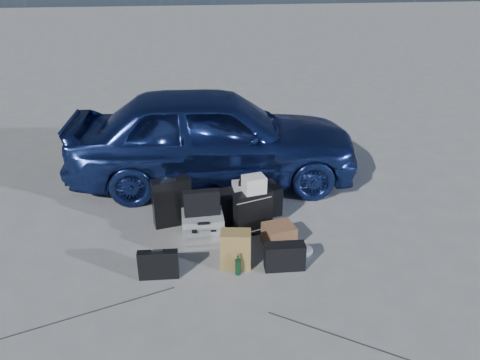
% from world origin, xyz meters
% --- Properties ---
extents(ground, '(60.00, 60.00, 0.00)m').
position_xyz_m(ground, '(0.00, 0.00, 0.00)').
color(ground, '#9E9D99').
rests_on(ground, ground).
extents(car, '(4.34, 1.99, 1.44)m').
position_xyz_m(car, '(0.00, 2.31, 0.72)').
color(car, navy).
rests_on(car, ground).
extents(pelican_case, '(0.50, 0.41, 0.36)m').
position_xyz_m(pelican_case, '(-0.29, 0.64, 0.18)').
color(pelican_case, '#A9ABAE').
rests_on(pelican_case, ground).
extents(laptop_bag, '(0.42, 0.12, 0.32)m').
position_xyz_m(laptop_bag, '(-0.29, 0.64, 0.51)').
color(laptop_bag, black).
rests_on(laptop_bag, pelican_case).
extents(briefcase, '(0.43, 0.12, 0.33)m').
position_xyz_m(briefcase, '(-0.81, -0.03, 0.17)').
color(briefcase, black).
rests_on(briefcase, ground).
extents(suitcase_left, '(0.51, 0.27, 0.63)m').
position_xyz_m(suitcase_left, '(-0.65, 1.08, 0.32)').
color(suitcase_left, black).
rests_on(suitcase_left, ground).
extents(suitcase_right, '(0.50, 0.30, 0.56)m').
position_xyz_m(suitcase_right, '(0.34, 0.73, 0.28)').
color(suitcase_right, black).
rests_on(suitcase_right, ground).
extents(white_carton, '(0.29, 0.25, 0.21)m').
position_xyz_m(white_carton, '(0.35, 0.74, 0.67)').
color(white_carton, silver).
rests_on(white_carton, suitcase_right).
extents(duffel_bag, '(0.87, 0.55, 0.40)m').
position_xyz_m(duffel_bag, '(0.36, 1.14, 0.20)').
color(duffel_bag, black).
rests_on(duffel_bag, ground).
extents(flat_box_white, '(0.43, 0.33, 0.07)m').
position_xyz_m(flat_box_white, '(0.36, 1.14, 0.44)').
color(flat_box_white, silver).
rests_on(flat_box_white, duffel_bag).
extents(flat_box_black, '(0.34, 0.29, 0.06)m').
position_xyz_m(flat_box_black, '(0.37, 1.13, 0.51)').
color(flat_box_black, black).
rests_on(flat_box_black, flat_box_white).
extents(kraft_bag, '(0.36, 0.25, 0.44)m').
position_xyz_m(kraft_bag, '(0.03, 0.06, 0.22)').
color(kraft_bag, olive).
rests_on(kraft_bag, ground).
extents(cardboard_box, '(0.40, 0.37, 0.26)m').
position_xyz_m(cardboard_box, '(0.60, 0.42, 0.13)').
color(cardboard_box, brown).
rests_on(cardboard_box, ground).
extents(plastic_bag, '(0.27, 0.24, 0.15)m').
position_xyz_m(plastic_bag, '(0.80, 0.13, 0.07)').
color(plastic_bag, '#B8BABF').
rests_on(plastic_bag, ground).
extents(messenger_bag, '(0.45, 0.19, 0.31)m').
position_xyz_m(messenger_bag, '(0.56, -0.06, 0.15)').
color(messenger_bag, black).
rests_on(messenger_bag, ground).
extents(green_bottle, '(0.08, 0.08, 0.26)m').
position_xyz_m(green_bottle, '(0.03, -0.09, 0.13)').
color(green_bottle, black).
rests_on(green_bottle, ground).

